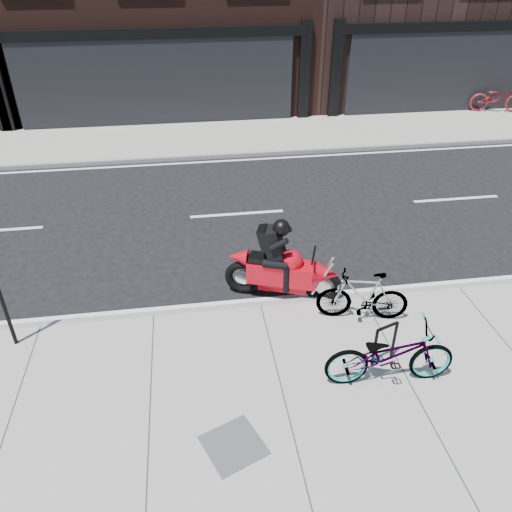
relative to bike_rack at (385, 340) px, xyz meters
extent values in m
plane|color=black|center=(-1.74, 3.72, -0.57)|extent=(120.00, 120.00, 0.00)
cube|color=gray|center=(-1.74, -1.28, -0.51)|extent=(60.00, 6.00, 0.13)
cube|color=gray|center=(-1.74, 11.47, -0.51)|extent=(60.00, 3.50, 0.13)
cylinder|color=black|center=(-0.19, -0.07, -0.08)|extent=(0.05, 0.05, 0.73)
cylinder|color=black|center=(0.19, 0.07, -0.08)|extent=(0.05, 0.05, 0.73)
cylinder|color=black|center=(0.00, 0.00, 0.29)|extent=(0.39, 0.19, 0.05)
imported|color=gray|center=(-0.09, -0.41, 0.08)|extent=(2.04, 0.81, 1.05)
imported|color=gray|center=(0.00, 1.12, 0.05)|extent=(1.70, 0.80, 0.98)
torus|color=black|center=(-0.51, 1.85, -0.22)|extent=(0.74, 0.39, 0.73)
torus|color=black|center=(-2.00, 2.38, -0.22)|extent=(0.74, 0.39, 0.73)
cube|color=#BC0815|center=(-1.27, 2.12, 0.00)|extent=(1.39, 0.84, 0.42)
cone|color=#BC0815|center=(-0.47, 1.84, 0.07)|extent=(0.63, 0.63, 0.49)
sphere|color=#BC0815|center=(-1.11, 2.06, 0.29)|extent=(0.44, 0.44, 0.44)
cube|color=black|center=(-1.58, 2.23, 0.27)|extent=(0.68, 0.50, 0.13)
cylinder|color=silver|center=(-1.77, 2.51, -0.24)|extent=(0.61, 0.30, 0.10)
cube|color=black|center=(-1.43, 2.18, 0.64)|extent=(0.54, 0.52, 0.65)
cube|color=black|center=(-1.60, 2.24, 0.73)|extent=(0.36, 0.40, 0.45)
sphere|color=black|center=(-1.31, 2.13, 0.98)|extent=(0.32, 0.32, 0.32)
imported|color=maroon|center=(9.44, 12.72, 0.10)|extent=(2.18, 1.22, 1.09)
cube|color=#474749|center=(-2.58, -1.27, -0.44)|extent=(0.98, 0.98, 0.02)
camera|label=1|loc=(-2.92, -5.62, 5.42)|focal=35.00mm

